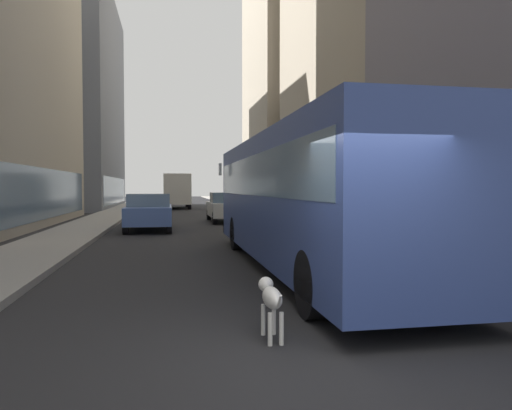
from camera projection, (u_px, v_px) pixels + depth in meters
name	position (u px, v px, depth m)	size (l,w,h in m)	color
ground_plane	(192.00, 210.00, 39.63)	(120.00, 120.00, 0.00)	#232326
sidewalk_left	(122.00, 210.00, 38.59)	(2.40, 110.00, 0.15)	gray
sidewalk_right	(259.00, 209.00, 40.66)	(2.40, 110.00, 0.15)	#ADA89E
building_left_far	(57.00, 102.00, 43.20)	(10.23, 19.38, 19.40)	slate
building_right_far	(299.00, 62.00, 50.85)	(10.02, 14.84, 30.64)	#A0937F
transit_bus	(306.00, 193.00, 11.10)	(2.78, 11.53, 3.05)	#33478C
car_yellow_taxi	(276.00, 211.00, 21.28)	(1.77, 4.62, 1.62)	yellow
car_blue_hatchback	(149.00, 212.00, 21.06)	(1.94, 4.73, 1.62)	#4C6BB7
car_white_van	(227.00, 207.00, 26.06)	(1.90, 4.36, 1.62)	silver
box_truck	(177.00, 190.00, 42.98)	(2.30, 7.50, 3.05)	silver
dalmatian_dog	(271.00, 298.00, 5.96)	(0.22, 0.96, 0.72)	white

